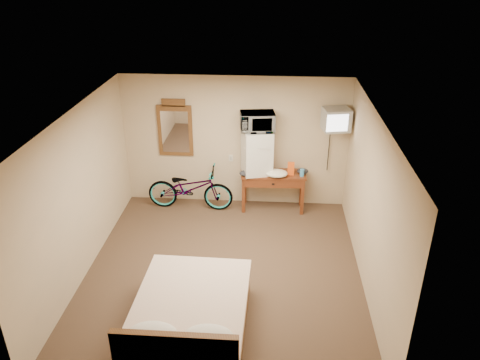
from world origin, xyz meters
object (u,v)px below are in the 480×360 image
at_px(microwave, 257,122).
at_px(crt_television, 336,119).
at_px(bed, 190,319).
at_px(blue_cup, 302,173).
at_px(bicycle, 190,188).
at_px(wall_mirror, 175,129).
at_px(mini_fridge, 257,152).
at_px(desk, 273,180).

relative_size(microwave, crt_television, 1.00).
bearing_deg(crt_television, bed, -121.26).
bearing_deg(microwave, bed, -109.08).
distance_m(blue_cup, crt_television, 1.14).
relative_size(microwave, blue_cup, 4.42).
bearing_deg(bicycle, wall_mirror, 43.80).
bearing_deg(bicycle, crt_television, -86.33).
xyz_separation_m(mini_fridge, blue_cup, (0.84, -0.11, -0.34)).
height_order(mini_fridge, bicycle, mini_fridge).
relative_size(blue_cup, crt_television, 0.23).
relative_size(desk, mini_fridge, 1.46).
relative_size(crt_television, bed, 0.31).
bearing_deg(blue_cup, desk, 173.59).
relative_size(desk, blue_cup, 8.85).
bearing_deg(desk, blue_cup, -6.41).
xyz_separation_m(wall_mirror, bicycle, (0.29, -0.32, -1.06)).
distance_m(desk, blue_cup, 0.56).
bearing_deg(mini_fridge, wall_mirror, 171.91).
distance_m(mini_fridge, microwave, 0.58).
bearing_deg(mini_fridge, desk, -8.96).
xyz_separation_m(microwave, bicycle, (-1.25, -0.11, -1.31)).
distance_m(mini_fridge, crt_television, 1.52).
relative_size(desk, crt_television, 2.00).
xyz_separation_m(crt_television, bed, (-2.07, -3.41, -1.53)).
height_order(mini_fridge, microwave, microwave).
height_order(crt_television, bicycle, crt_television).
relative_size(microwave, bed, 0.31).
bearing_deg(bed, bicycle, 99.43).
xyz_separation_m(bicycle, bed, (0.55, -3.33, -0.13)).
height_order(desk, microwave, microwave).
bearing_deg(desk, wall_mirror, 171.76).
relative_size(blue_cup, wall_mirror, 0.12).
bearing_deg(microwave, blue_cup, -15.04).
xyz_separation_m(microwave, blue_cup, (0.84, -0.11, -0.92)).
relative_size(desk, bicycle, 0.74).
bearing_deg(wall_mirror, crt_television, -4.93).
bearing_deg(microwave, crt_television, -9.00).
relative_size(microwave, bicycle, 0.37).
distance_m(desk, microwave, 1.17).
distance_m(bicycle, bed, 3.38).
distance_m(microwave, crt_television, 1.37).
bearing_deg(wall_mirror, blue_cup, -7.84).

